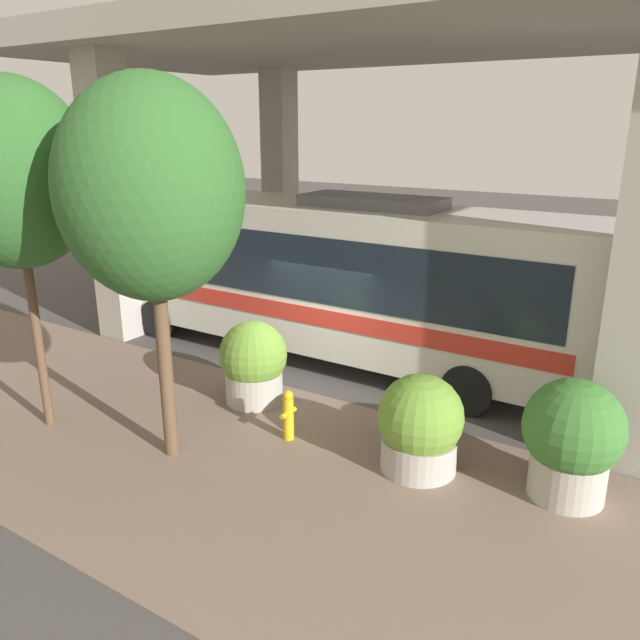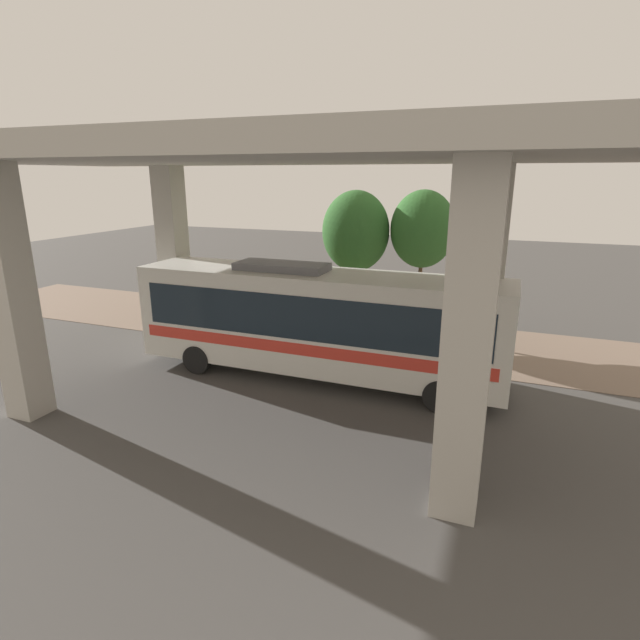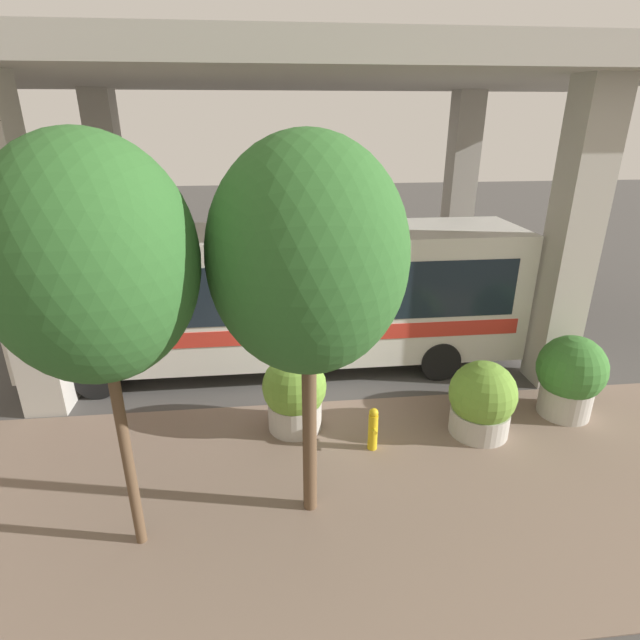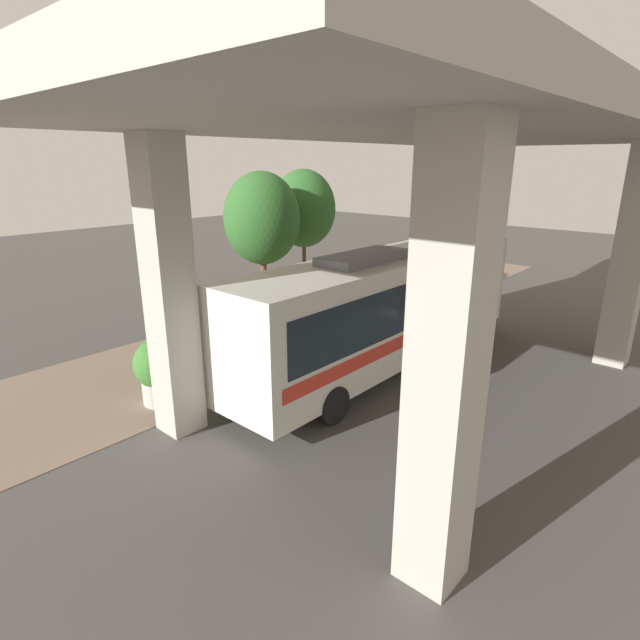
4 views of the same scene
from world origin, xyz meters
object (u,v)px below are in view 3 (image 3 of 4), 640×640
at_px(planter_back, 295,394).
at_px(street_tree_near, 308,258).
at_px(bus, 277,291).
at_px(planter_middle, 570,376).
at_px(fire_hydrant, 373,429).
at_px(planter_front, 482,400).
at_px(street_tree_far, 92,262).

relative_size(planter_back, street_tree_near, 0.28).
relative_size(bus, planter_middle, 6.57).
height_order(bus, fire_hydrant, bus).
bearing_deg(planter_front, bus, 48.80).
relative_size(fire_hydrant, street_tree_near, 0.15).
relative_size(planter_middle, street_tree_far, 0.31).
height_order(fire_hydrant, street_tree_far, street_tree_far).
xyz_separation_m(street_tree_near, street_tree_far, (-0.45, 2.68, 0.15)).
bearing_deg(planter_middle, bus, 63.66).
height_order(planter_back, street_tree_far, street_tree_far).
relative_size(planter_middle, street_tree_near, 0.31).
relative_size(planter_back, street_tree_far, 0.27).
xyz_separation_m(planter_back, street_tree_far, (-2.81, 2.58, 3.68)).
xyz_separation_m(bus, planter_middle, (-3.07, -6.19, -1.12)).
xyz_separation_m(planter_front, planter_middle, (0.46, -2.16, 0.19)).
height_order(street_tree_near, street_tree_far, street_tree_far).
distance_m(fire_hydrant, planter_middle, 4.58).
relative_size(fire_hydrant, planter_middle, 0.50).
xyz_separation_m(planter_front, street_tree_near, (-1.77, 3.70, 3.58)).
bearing_deg(planter_middle, street_tree_near, 110.91).
bearing_deg(street_tree_far, planter_middle, -72.55).
bearing_deg(bus, street_tree_far, 157.82).
distance_m(fire_hydrant, planter_back, 1.77).
bearing_deg(bus, fire_hydrant, -156.03).
relative_size(street_tree_near, street_tree_far, 0.99).
bearing_deg(fire_hydrant, planter_back, 58.22).
distance_m(planter_front, street_tree_far, 7.72).
relative_size(planter_middle, planter_back, 1.12).
bearing_deg(street_tree_near, planter_front, -64.38).
bearing_deg(planter_middle, fire_hydrant, 99.92).
height_order(planter_middle, street_tree_far, street_tree_far).
bearing_deg(planter_middle, planter_front, 102.14).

